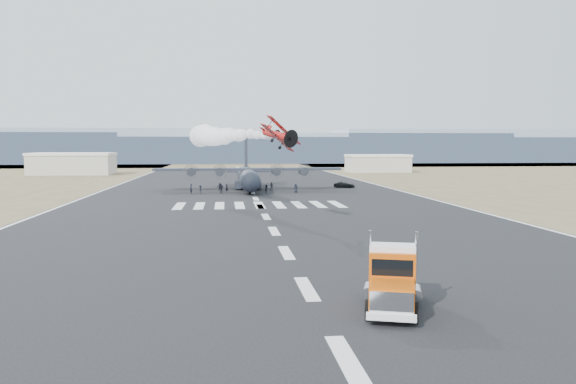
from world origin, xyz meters
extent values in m
plane|color=black|center=(0.00, 0.00, 0.00)|extent=(500.00, 500.00, 0.00)
cube|color=brown|center=(0.00, 230.00, 0.00)|extent=(500.00, 80.00, 0.00)
cube|color=#899BAE|center=(-65.00, 260.00, 8.50)|extent=(150.00, 50.00, 17.00)
cube|color=#899BAE|center=(0.00, 260.00, 6.50)|extent=(150.00, 50.00, 13.00)
cube|color=#899BAE|center=(65.00, 260.00, 7.50)|extent=(150.00, 50.00, 15.00)
cube|color=#899BAE|center=(130.00, 260.00, 8.50)|extent=(150.00, 50.00, 17.00)
cube|color=#B6AFA1|center=(-52.00, 145.00, 3.00)|extent=(24.00, 14.00, 6.00)
cube|color=white|center=(-52.00, 145.00, 6.30)|extent=(24.50, 14.50, 0.80)
cube|color=#B6AFA1|center=(46.00, 150.00, 2.60)|extent=(20.00, 12.00, 5.20)
cube|color=white|center=(46.00, 150.00, 5.50)|extent=(20.50, 12.50, 0.80)
cube|color=black|center=(4.41, -3.86, 0.55)|extent=(3.07, 6.80, 0.25)
cube|color=red|center=(3.52, -6.72, 1.35)|extent=(2.90, 2.97, 1.30)
cube|color=silver|center=(3.15, -7.91, 1.25)|extent=(2.14, 0.80, 1.10)
cube|color=white|center=(3.09, -8.10, 0.55)|extent=(2.47, 1.03, 0.35)
cube|color=red|center=(4.05, -5.01, 2.19)|extent=(2.91, 2.46, 2.19)
cube|color=black|center=(3.80, -5.81, 2.54)|extent=(2.13, 0.77, 0.90)
cube|color=white|center=(4.14, -4.72, 3.34)|extent=(2.85, 2.27, 0.50)
cube|color=red|center=(4.59, -3.29, 1.89)|extent=(2.97, 2.65, 2.59)
cylinder|color=black|center=(2.30, -6.76, 0.55)|extent=(0.71, 1.17, 1.10)
cylinder|color=black|center=(4.49, -7.44, 0.55)|extent=(0.71, 1.17, 1.10)
cylinder|color=black|center=(3.55, -2.76, 0.55)|extent=(0.71, 1.17, 1.10)
cylinder|color=black|center=(5.74, -3.45, 0.55)|extent=(0.71, 1.17, 1.10)
cylinder|color=black|center=(3.85, -1.81, 0.55)|extent=(0.71, 1.17, 1.10)
cylinder|color=black|center=(6.04, -2.49, 0.55)|extent=(0.71, 1.17, 1.10)
cylinder|color=#A90B1E|center=(0.87, 29.94, 10.27)|extent=(2.25, 4.69, 0.84)
sphere|color=black|center=(0.81, 30.11, 10.59)|extent=(0.65, 0.65, 0.65)
cylinder|color=black|center=(1.57, 27.81, 10.27)|extent=(1.06, 0.82, 0.93)
cylinder|color=black|center=(1.67, 27.50, 10.27)|extent=(1.96, 0.66, 2.05)
cube|color=#A90B1E|center=(0.99, 29.58, 9.94)|extent=(4.72, 2.34, 3.24)
cube|color=#A90B1E|center=(1.07, 29.32, 11.06)|extent=(4.86, 2.38, 3.35)
cube|color=#A90B1E|center=(0.20, 31.97, 10.73)|extent=(0.35, 0.83, 0.93)
cube|color=#A90B1E|center=(0.20, 31.97, 10.27)|extent=(1.97, 1.20, 0.07)
cylinder|color=black|center=(0.40, 29.00, 9.15)|extent=(0.23, 0.42, 0.41)
cylinder|color=black|center=(1.81, 29.46, 9.15)|extent=(0.23, 0.42, 0.41)
sphere|color=white|center=(0.15, 32.15, 10.27)|extent=(0.65, 0.65, 0.65)
sphere|color=white|center=(-0.55, 34.27, 10.30)|extent=(0.88, 0.88, 0.88)
sphere|color=white|center=(-1.25, 36.40, 10.32)|extent=(1.11, 1.11, 1.11)
sphere|color=white|center=(-1.94, 38.52, 10.35)|extent=(1.34, 1.34, 1.34)
sphere|color=white|center=(-2.64, 40.65, 10.38)|extent=(1.57, 1.57, 1.57)
sphere|color=white|center=(-3.33, 42.77, 10.41)|extent=(1.80, 1.80, 1.80)
sphere|color=white|center=(-4.03, 44.89, 10.43)|extent=(2.03, 2.03, 2.03)
sphere|color=white|center=(-4.73, 47.02, 10.46)|extent=(2.26, 2.26, 2.26)
sphere|color=white|center=(-5.42, 49.14, 10.49)|extent=(2.49, 2.49, 2.49)
sphere|color=white|center=(-6.12, 51.27, 10.52)|extent=(2.72, 2.72, 2.72)
sphere|color=white|center=(-6.81, 53.39, 10.55)|extent=(2.94, 2.94, 2.94)
sphere|color=white|center=(-7.51, 55.51, 10.57)|extent=(3.17, 3.17, 3.17)
sphere|color=white|center=(-8.21, 57.64, 10.60)|extent=(3.40, 3.40, 3.40)
sphere|color=white|center=(-8.90, 59.76, 10.63)|extent=(3.63, 3.63, 3.63)
cylinder|color=black|center=(-0.53, 79.76, 2.44)|extent=(3.85, 26.29, 3.75)
sphere|color=black|center=(-0.58, 66.62, 2.44)|extent=(3.75, 3.75, 3.75)
cone|color=black|center=(-0.48, 92.90, 2.44)|extent=(3.77, 5.64, 3.75)
cube|color=black|center=(-0.53, 78.82, 4.22)|extent=(37.55, 4.07, 0.47)
cylinder|color=black|center=(-11.80, 78.39, 3.75)|extent=(1.70, 3.57, 1.69)
cylinder|color=#3F3F44|center=(-11.80, 76.51, 3.75)|extent=(3.19, 0.06, 3.19)
cylinder|color=black|center=(-6.16, 78.37, 3.75)|extent=(1.70, 3.57, 1.69)
cylinder|color=#3F3F44|center=(-6.17, 76.49, 3.75)|extent=(3.19, 0.06, 3.19)
cylinder|color=black|center=(5.10, 78.33, 3.75)|extent=(1.70, 3.57, 1.69)
cylinder|color=#3F3F44|center=(5.09, 76.45, 3.75)|extent=(3.19, 0.06, 3.19)
cylinder|color=black|center=(10.73, 78.31, 3.75)|extent=(1.70, 3.57, 1.69)
cylinder|color=#3F3F44|center=(10.72, 76.44, 3.75)|extent=(3.19, 0.06, 3.19)
cube|color=black|center=(-0.49, 91.02, 7.13)|extent=(0.58, 4.22, 7.51)
cube|color=black|center=(-0.49, 91.49, 3.19)|extent=(13.15, 2.86, 0.33)
cube|color=black|center=(-2.59, 80.70, 1.03)|extent=(1.15, 5.63, 1.50)
cylinder|color=black|center=(-2.59, 80.70, 0.52)|extent=(0.47, 1.03, 1.03)
cube|color=black|center=(1.54, 80.69, 1.03)|extent=(1.15, 5.63, 1.50)
cylinder|color=black|center=(1.54, 80.69, 0.52)|extent=(0.47, 1.03, 1.03)
cylinder|color=black|center=(-0.57, 69.44, 0.42)|extent=(0.38, 0.85, 0.84)
imported|color=black|center=(20.21, 82.78, 0.63)|extent=(4.97, 3.73, 1.25)
imported|color=black|center=(-4.86, 73.07, 0.85)|extent=(0.80, 0.78, 1.70)
imported|color=black|center=(4.09, 76.75, 0.85)|extent=(0.94, 0.72, 1.70)
imported|color=black|center=(-9.80, 71.48, 0.79)|extent=(0.67, 1.10, 1.58)
imported|color=black|center=(-5.88, 71.26, 0.93)|extent=(1.20, 0.81, 1.86)
imported|color=black|center=(8.33, 71.72, 0.86)|extent=(0.90, 0.63, 1.71)
imported|color=black|center=(-6.22, 77.00, 0.80)|extent=(1.54, 1.10, 1.60)
imported|color=black|center=(-11.50, 70.96, 0.94)|extent=(0.78, 0.85, 1.88)
imported|color=black|center=(2.63, 70.38, 0.82)|extent=(0.59, 0.85, 1.64)
camera|label=1|loc=(-5.08, -34.69, 9.13)|focal=35.00mm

